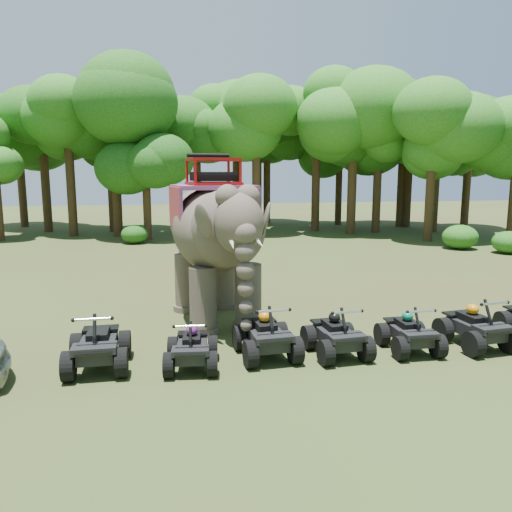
% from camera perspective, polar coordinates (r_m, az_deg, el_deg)
% --- Properties ---
extents(ground, '(110.00, 110.00, 0.00)m').
position_cam_1_polar(ground, '(13.70, 0.95, -8.69)').
color(ground, '#47381E').
rests_on(ground, ground).
extents(elephant, '(3.23, 5.99, 4.80)m').
position_cam_1_polar(elephant, '(14.40, -4.73, 1.99)').
color(elephant, '#50423A').
rests_on(elephant, ground).
extents(atv_0, '(1.33, 1.82, 1.34)m').
position_cam_1_polar(atv_0, '(11.63, -17.65, -9.04)').
color(atv_0, black).
rests_on(atv_0, ground).
extents(atv_1, '(1.30, 1.67, 1.16)m').
position_cam_1_polar(atv_1, '(11.25, -7.38, -9.81)').
color(atv_1, black).
rests_on(atv_1, ground).
extents(atv_2, '(1.41, 1.85, 1.32)m').
position_cam_1_polar(atv_2, '(11.78, 1.19, -8.41)').
color(atv_2, black).
rests_on(atv_2, ground).
extents(atv_3, '(1.34, 1.77, 1.25)m').
position_cam_1_polar(atv_3, '(12.03, 9.21, -8.31)').
color(atv_3, black).
rests_on(atv_3, ground).
extents(atv_4, '(1.19, 1.62, 1.18)m').
position_cam_1_polar(atv_4, '(12.69, 17.15, -7.83)').
color(atv_4, black).
rests_on(atv_4, ground).
extents(atv_5, '(1.44, 1.86, 1.30)m').
position_cam_1_polar(atv_5, '(13.56, 23.85, -6.86)').
color(atv_5, black).
rests_on(atv_5, ground).
extents(tree_0, '(5.69, 5.69, 8.13)m').
position_cam_1_polar(tree_0, '(36.87, -6.73, 9.19)').
color(tree_0, '#195114').
rests_on(tree_0, ground).
extents(tree_1, '(6.36, 6.36, 9.08)m').
position_cam_1_polar(tree_1, '(34.20, 0.02, 10.02)').
color(tree_1, '#195114').
rests_on(tree_1, ground).
extents(tree_2, '(6.88, 6.88, 9.82)m').
position_cam_1_polar(tree_2, '(36.95, 6.90, 10.50)').
color(tree_2, '#195114').
rests_on(tree_2, ground).
extents(tree_3, '(6.48, 6.48, 9.26)m').
position_cam_1_polar(tree_3, '(36.50, 13.76, 9.86)').
color(tree_3, '#195114').
rests_on(tree_3, ground).
extents(tree_4, '(5.79, 5.79, 8.27)m').
position_cam_1_polar(tree_4, '(32.82, 19.38, 8.79)').
color(tree_4, '#195114').
rests_on(tree_4, ground).
extents(tree_30, '(6.67, 6.67, 9.52)m').
position_cam_1_polar(tree_30, '(35.80, -20.52, 9.75)').
color(tree_30, '#195114').
rests_on(tree_30, ground).
extents(tree_31, '(4.80, 4.80, 6.85)m').
position_cam_1_polar(tree_31, '(32.48, -12.42, 7.85)').
color(tree_31, '#195114').
rests_on(tree_31, ground).
extents(tree_32, '(7.53, 7.53, 10.76)m').
position_cam_1_polar(tree_32, '(34.70, -15.83, 11.04)').
color(tree_32, '#195114').
rests_on(tree_32, ground).
extents(tree_34, '(5.62, 5.62, 8.03)m').
position_cam_1_polar(tree_34, '(38.29, 19.89, 8.62)').
color(tree_34, '#195114').
rests_on(tree_34, ground).
extents(tree_35, '(7.10, 7.10, 10.15)m').
position_cam_1_polar(tree_35, '(39.04, -23.08, 10.00)').
color(tree_35, '#195114').
rests_on(tree_35, ground).
extents(tree_36, '(6.30, 6.30, 9.00)m').
position_cam_1_polar(tree_36, '(40.38, 23.05, 9.14)').
color(tree_36, '#195114').
rests_on(tree_36, ground).
extents(tree_37, '(7.35, 7.35, 10.50)m').
position_cam_1_polar(tree_37, '(41.05, 17.10, 10.53)').
color(tree_37, '#195114').
rests_on(tree_37, ground).
extents(tree_38, '(6.88, 6.88, 9.83)m').
position_cam_1_polar(tree_38, '(43.32, -25.36, 9.52)').
color(tree_38, '#195114').
rests_on(tree_38, ground).
extents(tree_39, '(7.48, 7.48, 10.69)m').
position_cam_1_polar(tree_39, '(35.37, 11.02, 11.13)').
color(tree_39, '#195114').
rests_on(tree_39, ground).
extents(tree_40, '(5.27, 5.27, 7.53)m').
position_cam_1_polar(tree_40, '(41.45, 9.47, 8.75)').
color(tree_40, '#195114').
rests_on(tree_40, ground).
extents(tree_41, '(6.10, 6.10, 8.71)m').
position_cam_1_polar(tree_41, '(42.01, 0.26, 9.69)').
color(tree_41, '#195114').
rests_on(tree_41, ground).
extents(tree_42, '(6.49, 6.49, 9.27)m').
position_cam_1_polar(tree_42, '(42.20, 1.26, 10.07)').
color(tree_42, '#195114').
rests_on(tree_42, ground).
extents(tree_43, '(6.47, 6.47, 9.24)m').
position_cam_1_polar(tree_43, '(36.73, 10.97, 9.94)').
color(tree_43, '#195114').
rests_on(tree_43, ground).
extents(tree_44, '(6.27, 6.27, 8.95)m').
position_cam_1_polar(tree_44, '(37.45, -16.26, 9.51)').
color(tree_44, '#195114').
rests_on(tree_44, ground).
extents(tree_46, '(7.41, 7.41, 10.58)m').
position_cam_1_polar(tree_46, '(41.34, -2.28, 10.98)').
color(tree_46, '#195114').
rests_on(tree_46, ground).
extents(tree_47, '(7.44, 7.44, 10.63)m').
position_cam_1_polar(tree_47, '(41.12, 16.41, 10.65)').
color(tree_47, '#195114').
rests_on(tree_47, ground).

